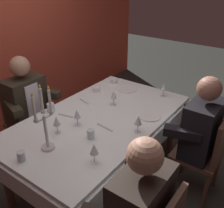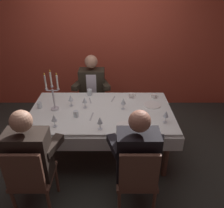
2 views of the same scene
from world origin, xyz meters
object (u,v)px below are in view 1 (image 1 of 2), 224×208
Objects in this scene: wine_glass_5 at (114,95)px; dinner_plate_0 at (150,116)px; water_tumbler_2 at (21,156)px; coffee_cup_1 at (96,90)px; water_tumbler_0 at (51,108)px; coffee_cup_0 at (114,82)px; wine_glass_3 at (164,87)px; candelabra at (45,124)px; dinner_plate_1 at (127,89)px; seated_diner_0 at (142,208)px; wine_glass_1 at (94,149)px; seated_diner_2 at (202,129)px; wine_glass_0 at (138,121)px; dining_table at (99,127)px; seated_diner_1 at (25,101)px; wine_glass_2 at (77,114)px; wine_glass_4 at (57,121)px; water_tumbler_1 at (91,134)px.

dinner_plate_0 is at bearing -88.91° from wine_glass_5.
water_tumbler_2 is 1.32m from coffee_cup_1.
coffee_cup_0 is at bearing -6.01° from water_tumbler_0.
dinner_plate_0 is 0.51m from wine_glass_3.
wine_glass_5 is at bearing 91.09° from dinner_plate_0.
dinner_plate_1 is at bearing 4.68° from candelabra.
water_tumbler_2 is 0.97m from seated_diner_0.
coffee_cup_0 is 0.11× the size of seated_diner_0.
wine_glass_1 and wine_glass_5 have the same top height.
dinner_plate_0 is 1.70× the size of coffee_cup_0.
seated_diner_2 reaches higher than wine_glass_5.
candelabra is 1.39m from seated_diner_2.
wine_glass_0 is 0.54m from wine_glass_1.
wine_glass_3 is (0.79, 0.14, 0.00)m from wine_glass_0.
water_tumbler_0 is at bearing 112.81° from dining_table.
dinner_plate_1 is 0.19× the size of seated_diner_0.
seated_diner_1 reaches higher than wine_glass_3.
wine_glass_4 is (-0.20, 0.06, 0.00)m from wine_glass_2.
water_tumbler_2 reaches higher than coffee_cup_1.
candelabra is 0.42m from wine_glass_2.
water_tumbler_1 is (-0.32, 0.27, -0.07)m from wine_glass_0.
seated_diner_1 reaches higher than dining_table.
dinner_plate_1 is 2.93× the size of water_tumbler_2.
dining_table is at bearing 90.82° from wine_glass_0.
coffee_cup_1 is at bearing 68.55° from wine_glass_5.
dinner_plate_1 is 0.19× the size of seated_diner_1.
dinner_plate_0 is 1.37× the size of wine_glass_5.
coffee_cup_0 is (1.61, 0.29, -0.01)m from water_tumbler_2.
wine_glass_4 reaches higher than water_tumbler_1.
seated_diner_2 reaches higher than dinner_plate_1.
wine_glass_3 is 0.66m from coffee_cup_0.
dinner_plate_1 is 1.43× the size of wine_glass_3.
wine_glass_3 is at bearing -78.07° from dinner_plate_1.
dinner_plate_1 is 0.24m from coffee_cup_0.
dining_table is 8.27× the size of dinner_plate_1.
coffee_cup_0 reaches higher than dinner_plate_1.
wine_glass_0 is 0.80m from wine_glass_3.
wine_glass_2 is (-0.93, -0.06, 0.11)m from dinner_plate_1.
wine_glass_2 is (-0.22, 0.07, 0.23)m from dining_table.
dining_table is 1.56× the size of seated_diner_1.
coffee_cup_1 is 1.28m from seated_diner_2.
dinner_plate_1 is 1.06m from water_tumbler_1.
water_tumbler_2 is at bearing 156.19° from water_tumbler_1.
wine_glass_2 is at bearing 176.11° from wine_glass_5.
water_tumbler_0 is 0.68× the size of coffee_cup_1.
wine_glass_1 is at bearing -144.33° from dining_table.
wine_glass_5 is at bearing -145.26° from coffee_cup_0.
wine_glass_0 is 1.34m from seated_diner_1.
coffee_cup_0 is at bearing 40.67° from seated_diner_0.
candelabra reaches higher than water_tumbler_2.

